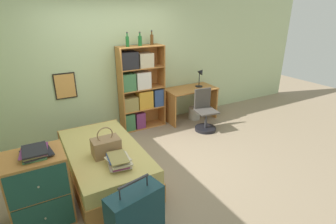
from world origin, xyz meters
TOP-DOWN VIEW (x-y plane):
  - ground_plane at (0.00, 0.00)m, footprint 14.00×14.00m
  - wall_back at (-0.00, 1.59)m, footprint 10.00×0.09m
  - bed at (-0.69, 0.02)m, footprint 1.01×1.85m
  - handbag at (-0.70, -0.19)m, footprint 0.37×0.24m
  - book_stack_on_bed at (-0.64, -0.53)m, footprint 0.32×0.39m
  - suitcase at (-0.78, -1.39)m, footprint 0.61×0.36m
  - dresser at (-1.57, -0.47)m, footprint 0.63×0.55m
  - magazine_pile_on_dresser at (-1.54, -0.48)m, footprint 0.34×0.35m
  - bookcase at (0.46, 1.37)m, footprint 0.91×0.33m
  - bottle_green at (0.27, 1.36)m, footprint 0.06×0.06m
  - bottle_brown at (0.53, 1.37)m, footprint 0.07×0.07m
  - bottle_clear at (0.80, 1.41)m, footprint 0.06×0.06m
  - desk at (1.63, 1.24)m, footprint 1.12×0.60m
  - desk_lamp at (1.90, 1.26)m, footprint 0.21×0.16m
  - desk_chair at (1.58, 0.62)m, footprint 0.44×0.45m
  - waste_bin at (1.72, 1.18)m, footprint 0.27×0.27m

SIDE VIEW (x-z plane):
  - ground_plane at x=0.00m, z-range 0.00..0.00m
  - waste_bin at x=1.72m, z-range 0.00..0.27m
  - bed at x=-0.69m, z-range 0.00..0.48m
  - desk_chair at x=1.58m, z-range -0.15..0.69m
  - suitcase at x=-0.78m, z-range -0.06..0.78m
  - dresser at x=-1.57m, z-range 0.00..0.87m
  - desk at x=1.63m, z-range 0.14..0.86m
  - book_stack_on_bed at x=-0.64m, z-range 0.48..0.61m
  - handbag at x=-0.70m, z-range 0.40..0.81m
  - bookcase at x=0.46m, z-range -0.01..1.67m
  - magazine_pile_on_dresser at x=-1.54m, z-range 0.87..0.94m
  - desk_lamp at x=1.90m, z-range 0.78..1.21m
  - wall_back at x=0.00m, z-range 0.00..2.60m
  - bottle_brown at x=0.53m, z-range 1.65..1.91m
  - bottle_green at x=0.27m, z-range 1.65..1.92m
  - bottle_clear at x=0.80m, z-range 1.65..1.92m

